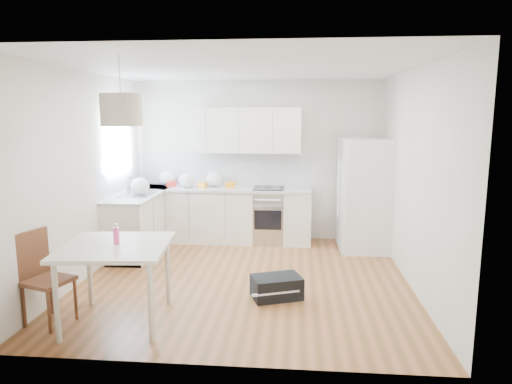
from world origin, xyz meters
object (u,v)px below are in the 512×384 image
Objects in this scene: refrigerator at (365,195)px; dining_table at (116,254)px; dining_chair at (48,279)px; gym_bag at (276,287)px.

refrigerator is 1.54× the size of dining_table.
dining_table is 1.19× the size of dining_chair.
dining_chair reaches higher than gym_bag.
dining_chair is at bearing -142.16° from refrigerator.
refrigerator is 1.83× the size of dining_chair.
gym_bag is at bearing -123.44° from refrigerator.
refrigerator is at bearing 39.13° from dining_table.
refrigerator is 3.14× the size of gym_bag.
dining_chair is at bearing -179.64° from gym_bag.
gym_bag is (1.61, 0.77, -0.60)m from dining_table.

